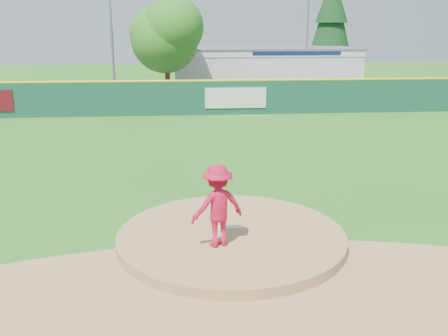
{
  "coord_description": "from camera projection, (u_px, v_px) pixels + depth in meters",
  "views": [
    {
      "loc": [
        -1.16,
        -11.08,
        5.05
      ],
      "look_at": [
        0.0,
        2.0,
        1.3
      ],
      "focal_mm": 40.0,
      "sensor_mm": 36.0,
      "label": 1
    }
  ],
  "objects": [
    {
      "name": "ground",
      "position": [
        231.0,
        242.0,
        12.1
      ],
      "size": [
        120.0,
        120.0,
        0.0
      ],
      "primitive_type": "plane",
      "color": "#286B19",
      "rests_on": "ground"
    },
    {
      "name": "pitchers_mound",
      "position": [
        231.0,
        242.0,
        12.1
      ],
      "size": [
        5.5,
        5.5,
        0.5
      ],
      "primitive_type": "cylinder",
      "color": "#9E774C",
      "rests_on": "ground"
    },
    {
      "name": "pitching_rubber",
      "position": [
        230.0,
        227.0,
        12.31
      ],
      "size": [
        0.6,
        0.15,
        0.04
      ],
      "primitive_type": "cube",
      "color": "white",
      "rests_on": "pitchers_mound"
    },
    {
      "name": "infield_dirt_arc",
      "position": [
        248.0,
        309.0,
        9.23
      ],
      "size": [
        15.4,
        15.4,
        0.01
      ],
      "primitive_type": "cylinder",
      "color": "#9E774C",
      "rests_on": "ground"
    },
    {
      "name": "parking_lot",
      "position": [
        195.0,
        95.0,
        37.96
      ],
      "size": [
        44.0,
        16.0,
        0.02
      ],
      "primitive_type": "cube",
      "color": "#38383A",
      "rests_on": "ground"
    },
    {
      "name": "pitcher",
      "position": [
        218.0,
        206.0,
        11.09
      ],
      "size": [
        1.39,
        1.07,
        1.89
      ],
      "primitive_type": "imported",
      "rotation": [
        0.0,
        0.0,
        3.48
      ],
      "color": "red",
      "rests_on": "pitchers_mound"
    },
    {
      "name": "van",
      "position": [
        129.0,
        92.0,
        33.56
      ],
      "size": [
        5.72,
        3.07,
        1.53
      ],
      "primitive_type": "imported",
      "rotation": [
        0.0,
        0.0,
        1.67
      ],
      "color": "silver",
      "rests_on": "parking_lot"
    },
    {
      "name": "pool_building_grp",
      "position": [
        263.0,
        67.0,
        42.8
      ],
      "size": [
        15.2,
        8.2,
        3.31
      ],
      "color": "silver",
      "rests_on": "ground"
    },
    {
      "name": "fence_banners",
      "position": [
        111.0,
        99.0,
        28.56
      ],
      "size": [
        18.04,
        0.04,
        1.2
      ],
      "color": "#5A0C14",
      "rests_on": "ground"
    },
    {
      "name": "outfield_fence",
      "position": [
        200.0,
        97.0,
        29.04
      ],
      "size": [
        40.0,
        0.14,
        2.07
      ],
      "color": "#144131",
      "rests_on": "ground"
    },
    {
      "name": "deciduous_tree",
      "position": [
        166.0,
        33.0,
        34.63
      ],
      "size": [
        5.6,
        5.6,
        7.36
      ],
      "color": "#382314",
      "rests_on": "ground"
    },
    {
      "name": "conifer_tree",
      "position": [
        331.0,
        20.0,
        46.17
      ],
      "size": [
        4.4,
        4.4,
        9.5
      ],
      "color": "#382314",
      "rests_on": "ground"
    },
    {
      "name": "light_pole_left",
      "position": [
        110.0,
        12.0,
        35.8
      ],
      "size": [
        1.75,
        0.25,
        11.0
      ],
      "color": "gray",
      "rests_on": "ground"
    },
    {
      "name": "light_pole_right",
      "position": [
        308.0,
        19.0,
        39.12
      ],
      "size": [
        1.75,
        0.25,
        10.0
      ],
      "color": "gray",
      "rests_on": "ground"
    }
  ]
}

